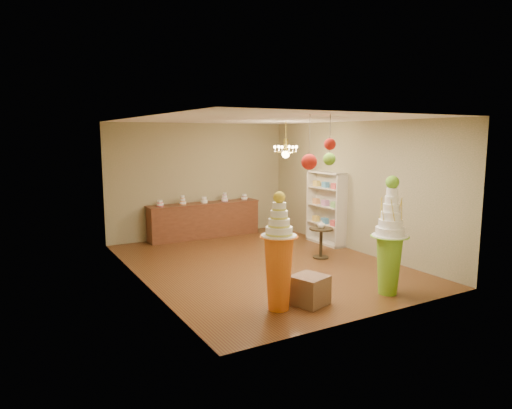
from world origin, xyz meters
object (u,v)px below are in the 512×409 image
pedestal_orange (279,263)px  round_table (321,239)px  pedestal_green (389,249)px  sideboard (204,219)px

pedestal_orange → round_table: 3.21m
pedestal_orange → round_table: size_ratio=2.75×
pedestal_green → pedestal_orange: bearing=170.5°
sideboard → round_table: size_ratio=4.51×
pedestal_green → pedestal_orange: 2.03m
pedestal_orange → round_table: pedestal_orange is taller
pedestal_orange → sideboard: (1.04, 5.28, -0.27)m
sideboard → round_table: (1.38, -3.21, -0.04)m
pedestal_orange → sideboard: size_ratio=0.61×
pedestal_green → sideboard: (-0.96, 5.61, -0.31)m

